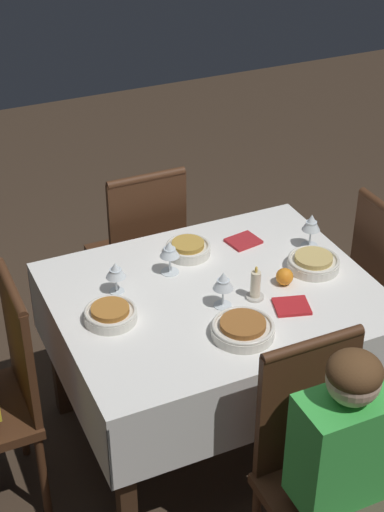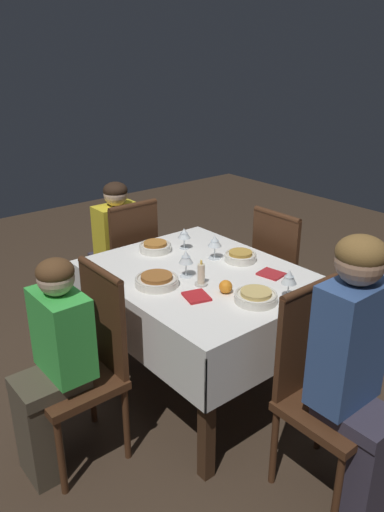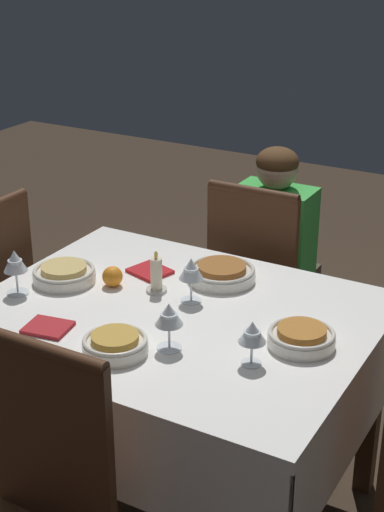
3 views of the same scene
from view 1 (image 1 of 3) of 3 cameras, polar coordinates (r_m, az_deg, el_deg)
The scene contains 17 objects.
ground_plane at distance 3.44m, azimuth 1.47°, elevation -12.83°, with size 8.00×8.00×0.00m, color #3D2D21.
dining_table at distance 3.02m, azimuth 1.64°, elevation -4.22°, with size 1.20×0.96×0.75m.
chair_south at distance 2.65m, azimuth 9.28°, elevation -14.82°, with size 0.39×0.39×0.96m.
chair_north at distance 3.63m, azimuth -3.75°, elevation 0.39°, with size 0.39×0.39×0.96m.
person_child_green at distance 2.52m, azimuth 11.45°, elevation -16.31°, with size 0.30×0.33×1.06m.
bowl_east at distance 3.11m, azimuth 8.82°, elevation -0.45°, with size 0.21×0.21×0.06m.
wine_glass_east at distance 3.21m, azimuth 8.68°, elevation 2.34°, with size 0.08×0.08×0.15m.
bowl_south at distance 2.74m, azimuth 3.71°, elevation -5.28°, with size 0.22×0.22×0.06m.
wine_glass_south at distance 2.82m, azimuth 2.28°, elevation -1.89°, with size 0.08×0.08×0.15m.
bowl_west at distance 2.81m, azimuth -5.96°, elevation -4.20°, with size 0.19×0.19×0.06m.
wine_glass_west at distance 2.92m, azimuth -5.58°, elevation -1.09°, with size 0.08×0.08×0.13m.
bowl_north at distance 3.16m, azimuth -0.30°, elevation 0.56°, with size 0.18×0.18×0.06m.
wine_glass_north at distance 3.01m, azimuth -1.64°, elevation 0.42°, with size 0.08×0.08×0.14m.
candle_centerpiece at distance 2.90m, azimuth 4.63°, elevation -2.25°, with size 0.07×0.07×0.14m.
orange_fruit at distance 3.00m, azimuth 6.75°, elevation -1.50°, with size 0.07×0.07×0.07m, color orange.
napkin_red_folded at distance 3.26m, azimuth 3.76°, elevation 1.09°, with size 0.14×0.13×0.01m.
napkin_spare_side at distance 2.89m, azimuth 7.27°, elevation -3.65°, with size 0.15×0.14×0.01m.
Camera 1 is at (-1.08, -2.16, 2.45)m, focal length 55.00 mm.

